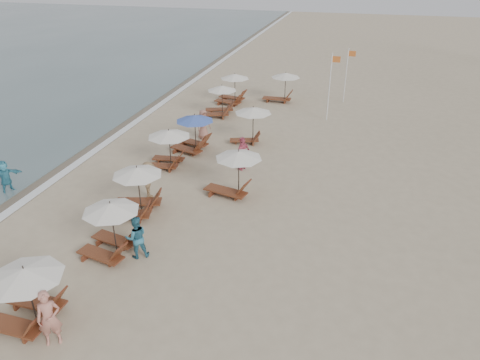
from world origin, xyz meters
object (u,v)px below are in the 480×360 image
(inland_station_1, at_px, (250,120))
(beachgoer_near, at_px, (49,318))
(beachgoer_mid_a, at_px, (136,237))
(lounger_station_1, at_px, (108,229))
(lounger_station_4, at_px, (191,133))
(inland_station_2, at_px, (281,86))
(lounger_station_5, at_px, (219,102))
(inland_station_0, at_px, (232,170))
(beachgoer_mid_b, at_px, (149,180))
(beachgoer_far_a, at_px, (243,153))
(waterline_walker, at_px, (5,176))
(flag_pole_near, at_px, (330,84))
(lounger_station_3, at_px, (167,146))
(lounger_station_0, at_px, (24,294))
(lounger_station_6, at_px, (232,89))
(lounger_station_2, at_px, (134,193))
(beachgoer_far_b, at_px, (203,124))

(inland_station_1, distance_m, beachgoer_near, 17.09)
(beachgoer_near, relative_size, beachgoer_mid_a, 1.08)
(beachgoer_near, bearing_deg, lounger_station_1, 65.38)
(lounger_station_4, xyz_separation_m, inland_station_2, (3.27, 10.87, 0.20))
(lounger_station_5, xyz_separation_m, beachgoer_near, (1.57, -21.41, -0.07))
(inland_station_0, xyz_separation_m, beachgoer_mid_b, (-3.69, -1.31, -0.38))
(beachgoer_far_a, distance_m, waterline_walker, 11.75)
(beachgoer_mid_a, bearing_deg, flag_pole_near, -140.41)
(beachgoer_mid_b, bearing_deg, beachgoer_mid_a, -177.07)
(flag_pole_near, bearing_deg, beachgoer_near, -104.94)
(waterline_walker, bearing_deg, lounger_station_3, -26.51)
(lounger_station_5, distance_m, beachgoer_far_a, 9.10)
(inland_station_0, distance_m, inland_station_2, 15.56)
(inland_station_1, relative_size, inland_station_2, 0.90)
(lounger_station_0, bearing_deg, beachgoer_mid_a, 66.22)
(lounger_station_4, distance_m, lounger_station_5, 6.43)
(waterline_walker, bearing_deg, lounger_station_4, -16.60)
(lounger_station_3, distance_m, lounger_station_5, 8.91)
(lounger_station_4, distance_m, waterline_walker, 9.97)
(inland_station_2, distance_m, flag_pole_near, 5.33)
(lounger_station_6, relative_size, beachgoer_near, 1.40)
(inland_station_1, xyz_separation_m, beachgoer_mid_b, (-2.89, -7.99, -0.55))
(lounger_station_4, relative_size, waterline_walker, 1.60)
(lounger_station_0, distance_m, inland_station_0, 10.49)
(lounger_station_2, bearing_deg, lounger_station_3, 96.84)
(inland_station_1, distance_m, waterline_walker, 13.53)
(lounger_station_1, xyz_separation_m, beachgoer_far_a, (2.98, 8.67, -0.18))
(lounger_station_1, relative_size, lounger_station_5, 0.98)
(lounger_station_5, xyz_separation_m, beachgoer_far_b, (0.42, -4.48, -0.08))
(lounger_station_3, relative_size, lounger_station_5, 0.96)
(lounger_station_0, xyz_separation_m, inland_station_1, (3.10, 16.41, 0.41))
(flag_pole_near, bearing_deg, waterline_walker, -133.71)
(beachgoer_mid_a, relative_size, waterline_walker, 1.07)
(lounger_station_0, bearing_deg, inland_station_2, 82.42)
(beachgoer_far_a, bearing_deg, beachgoer_mid_a, 9.44)
(lounger_station_5, bearing_deg, lounger_station_2, -87.92)
(lounger_station_5, bearing_deg, inland_station_1, -52.57)
(lounger_station_1, xyz_separation_m, flag_pole_near, (6.61, 17.94, 1.43))
(inland_station_0, xyz_separation_m, inland_station_1, (-0.81, 6.68, 0.17))
(lounger_station_3, xyz_separation_m, lounger_station_5, (0.10, 8.91, -0.16))
(lounger_station_2, relative_size, inland_station_1, 1.04)
(beachgoer_far_a, bearing_deg, lounger_station_1, 2.78)
(lounger_station_2, height_order, inland_station_0, lounger_station_2)
(lounger_station_1, distance_m, lounger_station_2, 2.99)
(inland_station_0, bearing_deg, lounger_station_0, -111.91)
(inland_station_0, xyz_separation_m, beachgoer_far_a, (-0.26, 2.89, -0.38))
(lounger_station_4, height_order, inland_station_0, inland_station_0)
(inland_station_2, distance_m, beachgoer_mid_b, 17.16)
(inland_station_0, distance_m, beachgoer_mid_a, 6.11)
(lounger_station_3, relative_size, flag_pole_near, 0.54)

